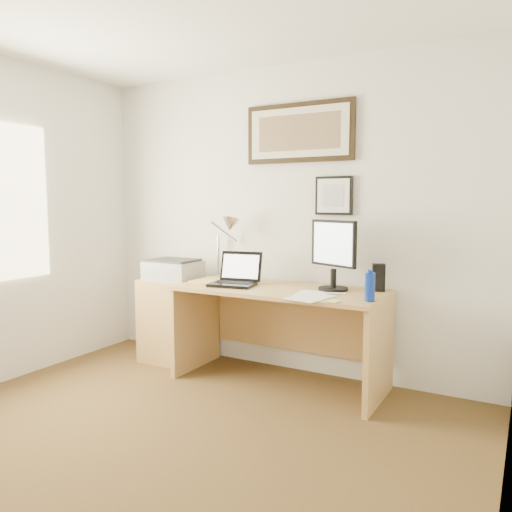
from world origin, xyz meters
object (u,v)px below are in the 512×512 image
Objects in this scene: side_cabinet at (173,320)px; book at (198,280)px; water_bottle at (370,287)px; lcd_monitor at (333,251)px; printer at (173,270)px; laptop at (236,278)px; desk at (284,316)px.

side_cabinet is 2.46× the size of book.
water_bottle is 0.36× the size of lcd_monitor.
side_cabinet is at bearing 148.79° from printer.
laptop is at bearing -8.00° from side_cabinet.
water_bottle is (1.82, -0.22, 0.48)m from side_cabinet.
desk is (1.07, 0.04, 0.15)m from side_cabinet.
laptop is 0.69m from printer.
water_bottle is 0.50× the size of laptop.
lcd_monitor is (1.46, 0.05, 0.68)m from side_cabinet.
book reaches higher than desk.
lcd_monitor reaches higher than book.
desk is at bearing 8.57° from book.
water_bottle reaches higher than printer.
book is at bearing -12.70° from side_cabinet.
laptop is 0.86× the size of printer.
desk is at bearing -178.25° from lcd_monitor.
desk is 0.48m from laptop.
water_bottle is 0.12× the size of desk.
printer is (-1.79, 0.20, -0.03)m from water_bottle.
laptop is at bearing 173.98° from water_bottle.
printer is at bearing 173.67° from water_bottle.
water_bottle is 1.49m from book.
printer reaches higher than side_cabinet.
lcd_monitor is (-0.36, 0.26, 0.20)m from water_bottle.
side_cabinet is at bearing -178.15° from lcd_monitor.
lcd_monitor reaches higher than water_bottle.
desk is 3.08× the size of lcd_monitor.
desk is at bearing 1.89° from side_cabinet.
book is 0.19× the size of desk.
laptop is (0.38, -0.02, 0.05)m from book.
lcd_monitor is at bearing 6.21° from book.
book is 0.57× the size of lcd_monitor.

